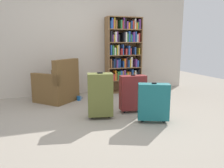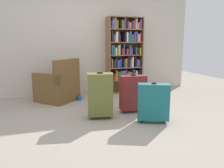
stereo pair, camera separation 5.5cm
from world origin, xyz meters
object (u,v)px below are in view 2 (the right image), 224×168
Objects in this scene: suitcase_teal at (153,102)px; suitcase_olive at (100,95)px; bookshelf at (124,53)px; suitcase_dark_red at (133,93)px; armchair at (58,86)px; mug at (80,98)px.

suitcase_olive is at bearing 147.78° from suitcase_teal.
bookshelf is 2.39× the size of suitcase_olive.
suitcase_dark_red is (0.64, 0.12, -0.04)m from suitcase_olive.
suitcase_dark_red is at bearing -105.77° from bookshelf.
suitcase_olive is at bearing -169.15° from suitcase_dark_red.
bookshelf is 2.69× the size of suitcase_dark_red.
mug is (0.43, -0.10, -0.27)m from armchair.
bookshelf is 2.32m from suitcase_teal.
armchair reaches higher than suitcase_dark_red.
bookshelf reaches higher than suitcase_olive.
suitcase_dark_red reaches higher than suitcase_teal.
suitcase_dark_red is (-0.46, -1.61, -0.63)m from bookshelf.
bookshelf is at bearing 57.80° from suitcase_olive.
armchair is 1.56× the size of suitcase_teal.
mug is (-1.22, -0.51, -0.94)m from bookshelf.
suitcase_dark_red is at bearing -45.36° from armchair.
armchair reaches higher than mug.
mug is 1.38m from suitcase_dark_red.
suitcase_teal is at bearing -32.22° from suitcase_olive.
bookshelf is 1.79m from suitcase_dark_red.
suitcase_teal is at bearing -81.22° from suitcase_dark_red.
suitcase_teal is at bearing -54.33° from armchair.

